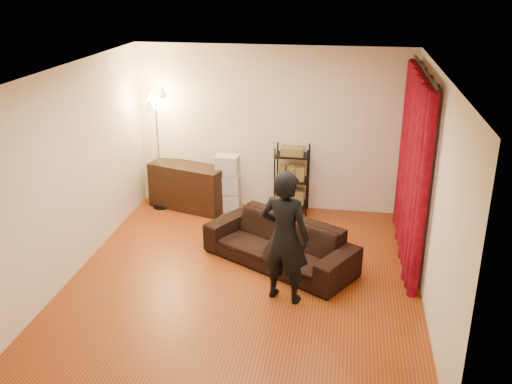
% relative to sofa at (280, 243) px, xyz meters
% --- Properties ---
extents(floor, '(5.00, 5.00, 0.00)m').
position_rel_sofa_xyz_m(floor, '(-0.40, -0.46, -0.31)').
color(floor, '#9B3B15').
rests_on(floor, ground).
extents(ceiling, '(5.00, 5.00, 0.00)m').
position_rel_sofa_xyz_m(ceiling, '(-0.40, -0.46, 2.39)').
color(ceiling, white).
rests_on(ceiling, ground).
extents(wall_back, '(5.00, 0.00, 5.00)m').
position_rel_sofa_xyz_m(wall_back, '(-0.40, 2.04, 1.04)').
color(wall_back, '#EFE3C6').
rests_on(wall_back, ground).
extents(wall_front, '(5.00, 0.00, 5.00)m').
position_rel_sofa_xyz_m(wall_front, '(-0.40, -2.96, 1.04)').
color(wall_front, '#EFE3C6').
rests_on(wall_front, ground).
extents(wall_left, '(0.00, 5.00, 5.00)m').
position_rel_sofa_xyz_m(wall_left, '(-2.65, -0.46, 1.04)').
color(wall_left, '#EFE3C6').
rests_on(wall_left, ground).
extents(wall_right, '(0.00, 5.00, 5.00)m').
position_rel_sofa_xyz_m(wall_right, '(1.85, -0.46, 1.04)').
color(wall_right, '#EFE3C6').
rests_on(wall_right, ground).
extents(curtain_rod, '(0.04, 2.65, 0.04)m').
position_rel_sofa_xyz_m(curtain_rod, '(1.75, 0.66, 2.27)').
color(curtain_rod, black).
rests_on(curtain_rod, wall_right).
extents(curtain, '(0.22, 2.65, 2.55)m').
position_rel_sofa_xyz_m(curtain, '(1.73, 0.66, 0.97)').
color(curtain, maroon).
rests_on(curtain, ground).
extents(sofa, '(2.25, 1.78, 0.62)m').
position_rel_sofa_xyz_m(sofa, '(0.00, 0.00, 0.00)').
color(sofa, black).
rests_on(sofa, ground).
extents(person, '(0.69, 0.55, 1.66)m').
position_rel_sofa_xyz_m(person, '(0.16, -0.87, 0.52)').
color(person, black).
rests_on(person, ground).
extents(media_cabinet, '(1.38, 0.85, 0.76)m').
position_rel_sofa_xyz_m(media_cabinet, '(-1.76, 1.72, 0.07)').
color(media_cabinet, black).
rests_on(media_cabinet, ground).
extents(storage_boxes, '(0.40, 0.32, 0.97)m').
position_rel_sofa_xyz_m(storage_boxes, '(-1.08, 1.70, 0.18)').
color(storage_boxes, beige).
rests_on(storage_boxes, ground).
extents(wire_shelf, '(0.57, 0.44, 1.15)m').
position_rel_sofa_xyz_m(wire_shelf, '(-0.03, 1.81, 0.27)').
color(wire_shelf, black).
rests_on(wire_shelf, ground).
extents(floor_lamp, '(0.45, 0.45, 2.00)m').
position_rel_sofa_xyz_m(floor_lamp, '(-2.23, 1.68, 0.69)').
color(floor_lamp, silver).
rests_on(floor_lamp, ground).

